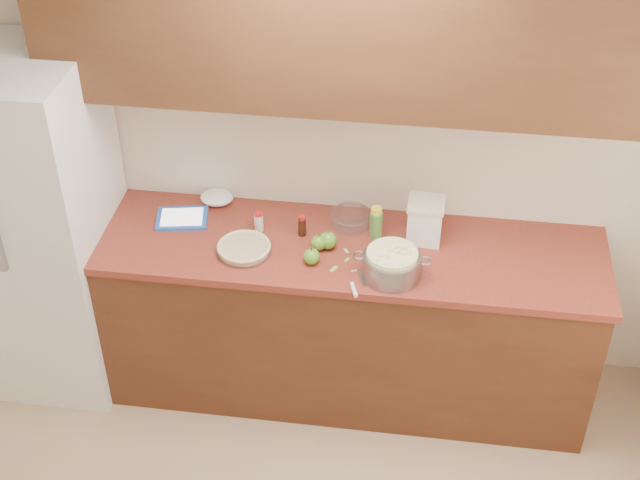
# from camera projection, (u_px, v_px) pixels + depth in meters

# --- Properties ---
(room_shell) EXTENTS (3.60, 3.60, 3.60)m
(room_shell) POSITION_uv_depth(u_px,v_px,m) (269.00, 429.00, 2.83)
(room_shell) COLOR tan
(room_shell) RESTS_ON ground
(counter_run) EXTENTS (2.64, 0.68, 0.92)m
(counter_run) POSITION_uv_depth(u_px,v_px,m) (328.00, 316.00, 4.51)
(counter_run) COLOR #532C17
(counter_run) RESTS_ON ground
(upper_cabinets) EXTENTS (2.60, 0.34, 0.70)m
(upper_cabinets) POSITION_uv_depth(u_px,v_px,m) (335.00, 27.00, 3.73)
(upper_cabinets) COLOR #502F18
(upper_cabinets) RESTS_ON room_shell
(fridge) EXTENTS (0.70, 0.70, 1.80)m
(fridge) POSITION_uv_depth(u_px,v_px,m) (37.00, 227.00, 4.37)
(fridge) COLOR silver
(fridge) RESTS_ON ground
(pie) EXTENTS (0.26, 0.26, 0.04)m
(pie) POSITION_uv_depth(u_px,v_px,m) (244.00, 248.00, 4.17)
(pie) COLOR silver
(pie) RESTS_ON counter_run
(colander) EXTENTS (0.36, 0.27, 0.13)m
(colander) POSITION_uv_depth(u_px,v_px,m) (392.00, 264.00, 4.01)
(colander) COLOR gray
(colander) RESTS_ON counter_run
(flour_canister) EXTENTS (0.18, 0.18, 0.21)m
(flour_canister) POSITION_uv_depth(u_px,v_px,m) (425.00, 220.00, 4.20)
(flour_canister) COLOR white
(flour_canister) RESTS_ON counter_run
(tablet) EXTENTS (0.28, 0.23, 0.02)m
(tablet) POSITION_uv_depth(u_px,v_px,m) (182.00, 218.00, 4.38)
(tablet) COLOR blue
(tablet) RESTS_ON counter_run
(paring_knife) EXTENTS (0.08, 0.19, 0.02)m
(paring_knife) POSITION_uv_depth(u_px,v_px,m) (355.00, 288.00, 3.96)
(paring_knife) COLOR gray
(paring_knife) RESTS_ON counter_run
(lemon_bottle) EXTENTS (0.06, 0.06, 0.16)m
(lemon_bottle) POSITION_uv_depth(u_px,v_px,m) (376.00, 223.00, 4.23)
(lemon_bottle) COLOR #4C8C38
(lemon_bottle) RESTS_ON counter_run
(cinnamon_shaker) EXTENTS (0.04, 0.04, 0.11)m
(cinnamon_shaker) POSITION_uv_depth(u_px,v_px,m) (259.00, 222.00, 4.29)
(cinnamon_shaker) COLOR beige
(cinnamon_shaker) RESTS_ON counter_run
(vanilla_bottle) EXTENTS (0.04, 0.04, 0.11)m
(vanilla_bottle) POSITION_uv_depth(u_px,v_px,m) (302.00, 226.00, 4.26)
(vanilla_bottle) COLOR black
(vanilla_bottle) RESTS_ON counter_run
(mixing_bowl) EXTENTS (0.20, 0.20, 0.07)m
(mixing_bowl) POSITION_uv_depth(u_px,v_px,m) (351.00, 218.00, 4.33)
(mixing_bowl) COLOR silver
(mixing_bowl) RESTS_ON counter_run
(paper_towel) EXTENTS (0.20, 0.18, 0.07)m
(paper_towel) POSITION_uv_depth(u_px,v_px,m) (217.00, 197.00, 4.48)
(paper_towel) COLOR white
(paper_towel) RESTS_ON counter_run
(apple_left) EXTENTS (0.08, 0.08, 0.09)m
(apple_left) POSITION_uv_depth(u_px,v_px,m) (319.00, 243.00, 4.18)
(apple_left) COLOR #579025
(apple_left) RESTS_ON counter_run
(apple_center) EXTENTS (0.09, 0.09, 0.10)m
(apple_center) POSITION_uv_depth(u_px,v_px,m) (328.00, 240.00, 4.18)
(apple_center) COLOR #579025
(apple_center) RESTS_ON counter_run
(apple_front) EXTENTS (0.08, 0.08, 0.09)m
(apple_front) POSITION_uv_depth(u_px,v_px,m) (312.00, 256.00, 4.09)
(apple_front) COLOR #579025
(apple_front) RESTS_ON counter_run
(peel_a) EXTENTS (0.03, 0.02, 0.00)m
(peel_a) POSITION_uv_depth(u_px,v_px,m) (354.00, 271.00, 4.07)
(peel_a) COLOR #96BF5D
(peel_a) RESTS_ON counter_run
(peel_b) EXTENTS (0.04, 0.05, 0.00)m
(peel_b) POSITION_uv_depth(u_px,v_px,m) (334.00, 269.00, 4.08)
(peel_b) COLOR #96BF5D
(peel_b) RESTS_ON counter_run
(peel_c) EXTENTS (0.03, 0.03, 0.00)m
(peel_c) POSITION_uv_depth(u_px,v_px,m) (347.00, 260.00, 4.13)
(peel_c) COLOR #96BF5D
(peel_c) RESTS_ON counter_run
(peel_d) EXTENTS (0.04, 0.04, 0.00)m
(peel_d) POSITION_uv_depth(u_px,v_px,m) (378.00, 264.00, 4.11)
(peel_d) COLOR #96BF5D
(peel_d) RESTS_ON counter_run
(peel_e) EXTENTS (0.05, 0.02, 0.00)m
(peel_e) POSITION_uv_depth(u_px,v_px,m) (368.00, 266.00, 4.09)
(peel_e) COLOR #96BF5D
(peel_e) RESTS_ON counter_run
(peel_f) EXTENTS (0.03, 0.04, 0.00)m
(peel_f) POSITION_uv_depth(u_px,v_px,m) (346.00, 251.00, 4.19)
(peel_f) COLOR #96BF5D
(peel_f) RESTS_ON counter_run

